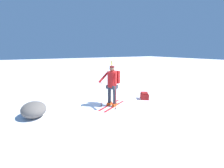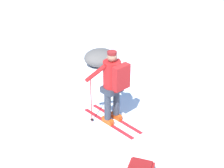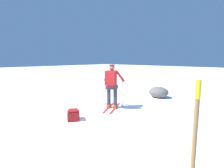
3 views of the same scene
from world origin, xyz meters
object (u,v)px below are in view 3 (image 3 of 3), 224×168
trail_marker (196,123)px  rock_boulder (159,92)px  skier (112,83)px  dropped_backpack (73,115)px

trail_marker → rock_boulder: trail_marker is taller
trail_marker → rock_boulder: size_ratio=1.64×
skier → rock_boulder: skier is taller
dropped_backpack → trail_marker: size_ratio=0.35×
trail_marker → dropped_backpack: bearing=-4.2°
skier → rock_boulder: bearing=-97.9°
skier → rock_boulder: (-0.42, -3.04, -0.75)m
skier → trail_marker: 4.34m
dropped_backpack → rock_boulder: 4.90m
dropped_backpack → trail_marker: trail_marker is taller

